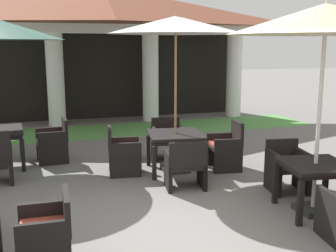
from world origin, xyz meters
TOP-DOWN VIEW (x-y plane):
  - ground_plane at (0.00, 0.00)m, footprint 60.00×60.00m
  - background_pavilion at (0.00, 7.81)m, footprint 9.64×3.19m
  - lawn_strip at (0.00, 6.50)m, footprint 11.44×1.95m
  - patio_chair_near_foreground_east at (-1.85, -0.40)m, footprint 0.55×0.62m
  - patio_table_mid_left at (0.50, 2.47)m, footprint 1.10×1.10m
  - patio_umbrella_mid_left at (0.50, 2.47)m, footprint 2.42×2.42m
  - patio_chair_mid_left_south at (0.36, 1.51)m, footprint 0.70×0.58m
  - patio_chair_mid_left_north at (0.63, 3.44)m, footprint 0.69×0.64m
  - patio_chair_mid_left_west at (-0.47, 2.61)m, footprint 0.65×0.63m
  - patio_chair_mid_left_east at (1.47, 2.34)m, footprint 0.63×0.68m
  - patio_table_mid_right at (1.76, 0.06)m, footprint 0.99×0.99m
  - patio_umbrella_mid_right at (1.76, 0.06)m, footprint 2.58×2.58m
  - patio_chair_mid_right_north at (1.89, 0.94)m, footprint 0.64×0.66m
  - patio_chair_far_back_east at (-1.64, 3.80)m, footprint 0.62×0.58m

SIDE VIEW (x-z plane):
  - ground_plane at x=0.00m, z-range 0.00..0.00m
  - lawn_strip at x=0.00m, z-range 0.00..0.01m
  - patio_chair_mid_left_south at x=0.36m, z-range -0.02..0.81m
  - patio_chair_mid_right_north at x=1.89m, z-range -0.01..0.80m
  - patio_chair_near_foreground_east at x=-1.85m, z-range -0.02..0.81m
  - patio_chair_mid_left_north at x=0.63m, z-range -0.01..0.80m
  - patio_chair_mid_left_west at x=-0.47m, z-range -0.03..0.84m
  - patio_chair_far_back_east at x=-1.64m, z-range -0.03..0.84m
  - patio_chair_mid_left_east at x=1.47m, z-range -0.04..0.88m
  - patio_table_mid_right at x=1.76m, z-range 0.26..0.98m
  - patio_table_mid_left at x=0.50m, z-range 0.27..1.00m
  - patio_umbrella_mid_left at x=0.50m, z-range 1.20..4.08m
  - patio_umbrella_mid_right at x=1.76m, z-range 1.18..4.11m
  - background_pavilion at x=0.00m, z-range 1.09..5.05m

